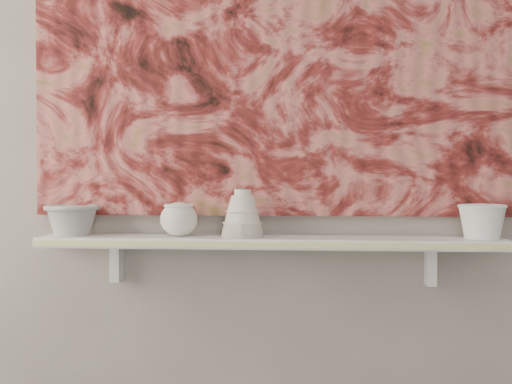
# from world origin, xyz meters

# --- Properties ---
(wall_back) EXTENTS (3.60, 0.00, 3.60)m
(wall_back) POSITION_xyz_m (0.00, 1.60, 1.35)
(wall_back) COLOR gray
(wall_back) RESTS_ON floor
(shelf) EXTENTS (1.40, 0.18, 0.03)m
(shelf) POSITION_xyz_m (0.00, 1.51, 0.92)
(shelf) COLOR silver
(shelf) RESTS_ON wall_back
(shelf_stripe) EXTENTS (1.40, 0.01, 0.02)m
(shelf_stripe) POSITION_xyz_m (0.00, 1.41, 0.92)
(shelf_stripe) COLOR beige
(shelf_stripe) RESTS_ON shelf
(bracket_left) EXTENTS (0.03, 0.06, 0.12)m
(bracket_left) POSITION_xyz_m (-0.49, 1.57, 0.84)
(bracket_left) COLOR silver
(bracket_left) RESTS_ON wall_back
(bracket_right) EXTENTS (0.03, 0.06, 0.12)m
(bracket_right) POSITION_xyz_m (0.49, 1.57, 0.84)
(bracket_right) COLOR silver
(bracket_right) RESTS_ON wall_back
(painting) EXTENTS (1.50, 0.02, 1.10)m
(painting) POSITION_xyz_m (0.00, 1.59, 1.54)
(painting) COLOR maroon
(painting) RESTS_ON wall_back
(house_motif) EXTENTS (0.09, 0.00, 0.08)m
(house_motif) POSITION_xyz_m (0.45, 1.57, 1.23)
(house_motif) COLOR black
(house_motif) RESTS_ON painting
(bowl_grey) EXTENTS (0.17, 0.17, 0.10)m
(bowl_grey) POSITION_xyz_m (-0.61, 1.51, 0.98)
(bowl_grey) COLOR gray
(bowl_grey) RESTS_ON shelf
(cup_cream) EXTENTS (0.15, 0.15, 0.10)m
(cup_cream) POSITION_xyz_m (-0.28, 1.51, 0.98)
(cup_cream) COLOR silver
(cup_cream) RESTS_ON shelf
(bell_vessel) EXTENTS (0.16, 0.16, 0.15)m
(bell_vessel) POSITION_xyz_m (-0.08, 1.51, 1.00)
(bell_vessel) COLOR beige
(bell_vessel) RESTS_ON shelf
(bowl_white) EXTENTS (0.17, 0.17, 0.10)m
(bowl_white) POSITION_xyz_m (0.63, 1.51, 0.98)
(bowl_white) COLOR white
(bowl_white) RESTS_ON shelf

